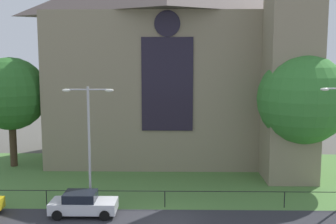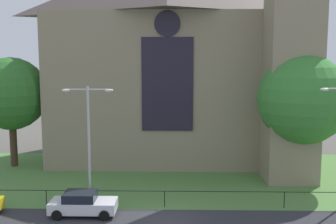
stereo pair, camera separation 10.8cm
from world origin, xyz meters
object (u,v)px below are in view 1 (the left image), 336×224
Objects in this scene: tree_right_near at (303,100)px; tree_left_far at (11,94)px; church_building at (176,54)px; parked_car_white at (83,204)px; streetlamp_near at (89,131)px.

tree_right_near is 1.03× the size of tree_left_far.
parked_car_white is at bearing -110.96° from church_building.
church_building reaches higher than parked_car_white.
streetlamp_near is (-5.77, -14.13, -5.09)m from church_building.
parked_car_white is (-15.87, -7.21, -5.96)m from tree_right_near.
tree_left_far is at bearing 127.05° from parked_car_white.
tree_right_near is 16.77m from streetlamp_near.
tree_right_near is 2.45× the size of parked_car_white.
tree_left_far is (-24.93, 4.76, -0.01)m from tree_right_near.
tree_left_far is at bearing -166.53° from church_building.
church_building reaches higher than tree_right_near.
parked_car_white is (-5.96, -15.56, -9.53)m from church_building.
tree_left_far is 1.23× the size of streetlamp_near.
parked_car_white is (-0.19, -1.43, -4.44)m from streetlamp_near.
tree_right_near is at bearing -40.15° from church_building.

